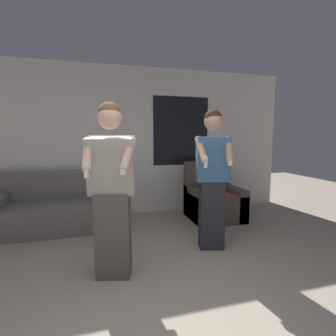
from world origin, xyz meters
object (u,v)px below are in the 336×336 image
object	(u,v)px
armchair	(213,200)
person_right	(212,178)
person_left	(112,191)
couch	(56,209)

from	to	relation	value
armchair	person_right	world-z (taller)	person_right
person_left	person_right	xyz separation A→B (m)	(1.29, 0.37, 0.02)
person_left	armchair	bearing A→B (deg)	38.88
couch	person_right	xyz separation A→B (m)	(2.05, -1.35, 0.63)
armchair	person_left	xyz separation A→B (m)	(-1.86, -1.50, 0.58)
armchair	person_right	distance (m)	1.39
couch	person_left	xyz separation A→B (m)	(0.76, -1.73, 0.61)
person_right	person_left	bearing A→B (deg)	-163.76
couch	person_left	world-z (taller)	person_left
armchair	person_left	size ratio (longest dim) A/B	0.56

